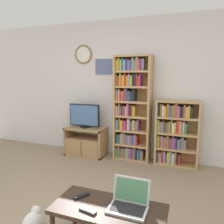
% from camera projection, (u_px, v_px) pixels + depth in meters
% --- Properties ---
extents(wall_back, '(6.69, 0.09, 2.60)m').
position_uv_depth(wall_back, '(128.00, 89.00, 4.17)').
color(wall_back, silver).
rests_on(wall_back, ground_plane).
extents(tv_stand, '(0.79, 0.43, 0.55)m').
position_uv_depth(tv_stand, '(86.00, 141.00, 4.34)').
color(tv_stand, tan).
rests_on(tv_stand, ground_plane).
extents(television, '(0.62, 0.18, 0.47)m').
position_uv_depth(television, '(84.00, 116.00, 4.26)').
color(television, black).
rests_on(television, tv_stand).
extents(bookshelf_tall, '(0.67, 0.29, 1.92)m').
position_uv_depth(bookshelf_tall, '(131.00, 109.00, 4.02)').
color(bookshelf_tall, tan).
rests_on(bookshelf_tall, ground_plane).
extents(bookshelf_short, '(0.73, 0.28, 1.15)m').
position_uv_depth(bookshelf_short, '(175.00, 133.00, 3.81)').
color(bookshelf_short, tan).
rests_on(bookshelf_short, ground_plane).
extents(coffee_table, '(1.01, 0.47, 0.42)m').
position_uv_depth(coffee_table, '(109.00, 212.00, 1.94)').
color(coffee_table, '#332319').
rests_on(coffee_table, ground_plane).
extents(laptop, '(0.34, 0.27, 0.24)m').
position_uv_depth(laptop, '(129.00, 201.00, 1.91)').
color(laptop, '#B7BABC').
rests_on(laptop, coffee_table).
extents(remote_near_laptop, '(0.13, 0.16, 0.02)m').
position_uv_depth(remote_near_laptop, '(82.00, 196.00, 2.09)').
color(remote_near_laptop, black).
rests_on(remote_near_laptop, coffee_table).
extents(remote_far_from_laptop, '(0.17, 0.07, 0.02)m').
position_uv_depth(remote_far_from_laptop, '(88.00, 211.00, 1.86)').
color(remote_far_from_laptop, '#38383A').
rests_on(remote_far_from_laptop, coffee_table).
extents(cat, '(0.21, 0.45, 0.26)m').
position_uv_depth(cat, '(33.00, 221.00, 2.20)').
color(cat, white).
rests_on(cat, ground_plane).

